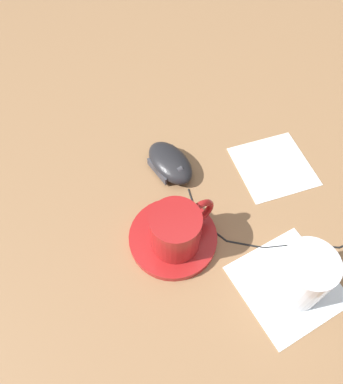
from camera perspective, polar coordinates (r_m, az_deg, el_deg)
ground_plane at (r=0.59m, az=4.94°, el=-7.12°), size 3.00×3.00×0.00m
saucer at (r=0.58m, az=0.23°, el=-6.97°), size 0.14×0.14×0.01m
coffee_cup at (r=0.54m, az=0.75°, el=-5.36°), size 0.07×0.10×0.07m
computer_mouse at (r=0.65m, az=-0.20°, el=4.49°), size 0.12×0.09×0.03m
mouse_cable at (r=0.63m, az=18.71°, el=-5.23°), size 0.16×0.36×0.00m
napkin_under_glass at (r=0.58m, az=17.24°, el=-13.29°), size 0.17×0.17×0.00m
drinking_glass at (r=0.54m, az=19.35°, el=-11.92°), size 0.07×0.07×0.09m
napkin_spare at (r=0.68m, az=15.26°, el=3.82°), size 0.14×0.14×0.00m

